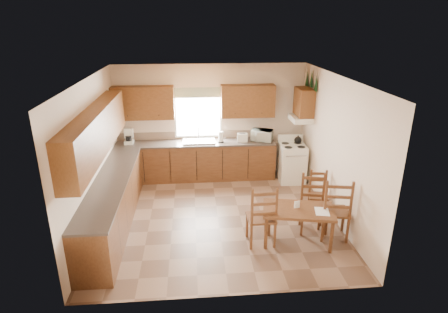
{
  "coord_description": "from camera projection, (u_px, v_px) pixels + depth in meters",
  "views": [
    {
      "loc": [
        -0.45,
        -6.48,
        3.67
      ],
      "look_at": [
        0.15,
        0.3,
        1.15
      ],
      "focal_mm": 30.0,
      "sensor_mm": 36.0,
      "label": 1
    }
  ],
  "objects": [
    {
      "name": "pine_decal_c",
      "position": [
        307.0,
        78.0,
        8.56
      ],
      "size": [
        0.22,
        0.22,
        0.36
      ],
      "primitive_type": "cone",
      "color": "black",
      "rests_on": "wall_right"
    },
    {
      "name": "range_hood",
      "position": [
        301.0,
        118.0,
        8.54
      ],
      "size": [
        0.44,
        0.62,
        0.12
      ],
      "primitive_type": "cube",
      "color": "white",
      "rests_on": "wall_right"
    },
    {
      "name": "lower_cab_back",
      "position": [
        196.0,
        161.0,
        9.0
      ],
      "size": [
        3.75,
        0.6,
        0.88
      ],
      "primitive_type": "cube",
      "color": "brown",
      "rests_on": "floor"
    },
    {
      "name": "dining_table",
      "position": [
        297.0,
        225.0,
        6.45
      ],
      "size": [
        1.3,
        0.9,
        0.64
      ],
      "primitive_type": "cube",
      "rotation": [
        0.0,
        0.0,
        -0.2
      ],
      "color": "brown",
      "rests_on": "floor"
    },
    {
      "name": "upper_cab_back_right",
      "position": [
        248.0,
        101.0,
        8.74
      ],
      "size": [
        1.25,
        0.33,
        0.75
      ],
      "primitive_type": "cube",
      "color": "brown",
      "rests_on": "wall_back"
    },
    {
      "name": "paper_towel",
      "position": [
        221.0,
        137.0,
        8.8
      ],
      "size": [
        0.12,
        0.12,
        0.25
      ],
      "primitive_type": "cylinder",
      "rotation": [
        0.0,
        0.0,
        -0.07
      ],
      "color": "white",
      "rests_on": "counter_back"
    },
    {
      "name": "window_frame",
      "position": [
        198.0,
        113.0,
        8.87
      ],
      "size": [
        1.13,
        0.02,
        1.18
      ],
      "primitive_type": "cube",
      "color": "white",
      "rests_on": "wall_back"
    },
    {
      "name": "chair_near_left",
      "position": [
        261.0,
        214.0,
        6.35
      ],
      "size": [
        0.48,
        0.46,
        1.1
      ],
      "primitive_type": "cube",
      "rotation": [
        0.0,
        0.0,
        3.18
      ],
      "color": "brown",
      "rests_on": "floor"
    },
    {
      "name": "toaster",
      "position": [
        242.0,
        138.0,
        8.85
      ],
      "size": [
        0.25,
        0.17,
        0.2
      ],
      "primitive_type": "cube",
      "rotation": [
        0.0,
        0.0,
        -0.08
      ],
      "color": "white",
      "rests_on": "counter_back"
    },
    {
      "name": "table_paper",
      "position": [
        322.0,
        211.0,
        6.24
      ],
      "size": [
        0.28,
        0.34,
        0.0
      ],
      "primitive_type": "cube",
      "rotation": [
        0.0,
        0.0,
        -0.21
      ],
      "color": "white",
      "rests_on": "dining_table"
    },
    {
      "name": "wall_right",
      "position": [
        336.0,
        149.0,
        7.08
      ],
      "size": [
        4.5,
        4.5,
        0.0
      ],
      "primitive_type": "plane",
      "color": "beige",
      "rests_on": "floor"
    },
    {
      "name": "upper_cab_left",
      "position": [
        97.0,
        131.0,
        6.41
      ],
      "size": [
        0.33,
        3.6,
        0.75
      ],
      "primitive_type": "cube",
      "color": "brown",
      "rests_on": "wall_left"
    },
    {
      "name": "wall_front",
      "position": [
        230.0,
        211.0,
        4.79
      ],
      "size": [
        4.5,
        4.5,
        0.0
      ],
      "primitive_type": "plane",
      "color": "beige",
      "rests_on": "floor"
    },
    {
      "name": "wall_left",
      "position": [
        92.0,
        156.0,
        6.71
      ],
      "size": [
        4.5,
        4.5,
        0.0
      ],
      "primitive_type": "plane",
      "color": "beige",
      "rests_on": "floor"
    },
    {
      "name": "lower_cab_left",
      "position": [
        113.0,
        204.0,
        6.91
      ],
      "size": [
        0.6,
        3.6,
        0.88
      ],
      "primitive_type": "cube",
      "color": "brown",
      "rests_on": "floor"
    },
    {
      "name": "ceiling",
      "position": [
        217.0,
        78.0,
        6.43
      ],
      "size": [
        4.5,
        4.5,
        0.0
      ],
      "primitive_type": "plane",
      "color": "brown",
      "rests_on": "floor"
    },
    {
      "name": "table_card",
      "position": [
        297.0,
        204.0,
        6.35
      ],
      "size": [
        0.1,
        0.04,
        0.13
      ],
      "primitive_type": "cube",
      "rotation": [
        0.0,
        0.0,
        0.19
      ],
      "color": "white",
      "rests_on": "dining_table"
    },
    {
      "name": "chair_far_left",
      "position": [
        313.0,
        205.0,
        6.71
      ],
      "size": [
        0.52,
        0.5,
        1.05
      ],
      "primitive_type": "cube",
      "rotation": [
        0.0,
        0.0,
        -0.19
      ],
      "color": "brown",
      "rests_on": "floor"
    },
    {
      "name": "backsplash",
      "position": [
        195.0,
        135.0,
        9.07
      ],
      "size": [
        3.75,
        0.01,
        0.18
      ],
      "primitive_type": "cube",
      "color": "#856E59",
      "rests_on": "counter_back"
    },
    {
      "name": "coffeemaker",
      "position": [
        129.0,
        136.0,
        8.67
      ],
      "size": [
        0.28,
        0.31,
        0.38
      ],
      "primitive_type": "cube",
      "rotation": [
        0.0,
        0.0,
        -0.23
      ],
      "color": "white",
      "rests_on": "counter_back"
    },
    {
      "name": "chair_far_right",
      "position": [
        318.0,
        193.0,
        7.37
      ],
      "size": [
        0.42,
        0.41,
        0.86
      ],
      "primitive_type": "cube",
      "rotation": [
        0.0,
        0.0,
        -0.19
      ],
      "color": "brown",
      "rests_on": "floor"
    },
    {
      "name": "sink_basin",
      "position": [
        199.0,
        141.0,
        8.83
      ],
      "size": [
        0.75,
        0.45,
        0.04
      ],
      "primitive_type": "cube",
      "color": "silver",
      "rests_on": "counter_back"
    },
    {
      "name": "microwave",
      "position": [
        262.0,
        135.0,
        8.89
      ],
      "size": [
        0.54,
        0.47,
        0.27
      ],
      "primitive_type": "imported",
      "rotation": [
        0.0,
        0.0,
        -0.38
      ],
      "color": "white",
      "rests_on": "counter_back"
    },
    {
      "name": "counter_left",
      "position": [
        110.0,
        182.0,
        6.75
      ],
      "size": [
        0.63,
        3.6,
        0.04
      ],
      "primitive_type": "cube",
      "color": "#463B35",
      "rests_on": "lower_cab_left"
    },
    {
      "name": "pine_decal_b",
      "position": [
        312.0,
        79.0,
        8.25
      ],
      "size": [
        0.22,
        0.22,
        0.36
      ],
      "primitive_type": "cone",
      "color": "black",
      "rests_on": "wall_right"
    },
    {
      "name": "window_pane",
      "position": [
        198.0,
        113.0,
        8.87
      ],
      "size": [
        1.05,
        0.01,
        1.1
      ],
      "primitive_type": "cube",
      "color": "white",
      "rests_on": "wall_back"
    },
    {
      "name": "window_valance",
      "position": [
        198.0,
        93.0,
        8.67
      ],
      "size": [
        1.19,
        0.01,
        0.24
      ],
      "primitive_type": "cube",
      "color": "#507043",
      "rests_on": "wall_back"
    },
    {
      "name": "floor",
      "position": [
        218.0,
        217.0,
        7.36
      ],
      "size": [
        4.5,
        4.5,
        0.0
      ],
      "primitive_type": "plane",
      "color": "#805F49",
      "rests_on": "ground"
    },
    {
      "name": "chair_near_right",
      "position": [
        335.0,
        207.0,
        6.52
      ],
      "size": [
        0.56,
        0.54,
        1.15
      ],
      "primitive_type": "cube",
      "rotation": [
        0.0,
        0.0,
        2.96
      ],
      "color": "brown",
      "rests_on": "floor"
    },
    {
      "name": "upper_cab_back_left",
      "position": [
        143.0,
        103.0,
        8.54
      ],
      "size": [
        1.41,
        0.33,
        0.75
      ],
      "primitive_type": "cube",
      "color": "brown",
      "rests_on": "wall_back"
    },
    {
      "name": "counter_back",
      "position": [
        196.0,
        143.0,
        8.84
      ],
      "size": [
        3.75,
        0.63,
        0.04
      ],
      "primitive_type": "cube",
      "color": "#463B35",
      "rests_on": "lower_cab_back"
    },
    {
      "name": "pine_decal_a",
      "position": [
        316.0,
        83.0,
        7.96
      ],
      "size": [
        0.22,
        0.22,
        0.36
      ],
      "primitive_type": "cone",
      "color": "black",
      "rests_on": "wall_right"
    },
    {
      "name": "upper_cab_stove",
      "position": [
        304.0,
        102.0,
        8.42
      ],
      "size": [
        0.33,
        0.62,
        0.62
      ],
      "primitive_type": "cube",
      "color": "brown",
      "rests_on": "wall_right"
    },
    {
      "name": "stove",
      "position": [
        292.0,
        164.0,
        8.85
      ],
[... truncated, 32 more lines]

